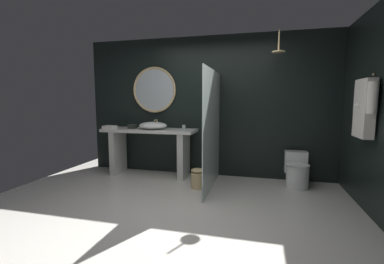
{
  "coord_description": "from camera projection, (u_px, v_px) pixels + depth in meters",
  "views": [
    {
      "loc": [
        0.97,
        -3.09,
        1.42
      ],
      "look_at": [
        -0.02,
        0.74,
        0.95
      ],
      "focal_mm": 24.96,
      "sensor_mm": 36.0,
      "label": 1
    }
  ],
  "objects": [
    {
      "name": "toilet",
      "position": [
        297.0,
        171.0,
        4.41
      ],
      "size": [
        0.37,
        0.57,
        0.56
      ],
      "color": "white",
      "rests_on": "ground_plane"
    },
    {
      "name": "waste_bin",
      "position": [
        198.0,
        178.0,
        4.34
      ],
      "size": [
        0.22,
        0.22,
        0.33
      ],
      "color": "#D6B77F",
      "rests_on": "ground_plane"
    },
    {
      "name": "shower_glass_panel",
      "position": [
        212.0,
        130.0,
        4.3
      ],
      "size": [
        0.02,
        1.45,
        1.9
      ],
      "primitive_type": "cube",
      "color": "silver",
      "rests_on": "ground_plane"
    },
    {
      "name": "tissue_box",
      "position": [
        132.0,
        127.0,
        5.05
      ],
      "size": [
        0.15,
        0.12,
        0.08
      ],
      "primitive_type": "cube",
      "color": "#282D28",
      "rests_on": "vanity_counter"
    },
    {
      "name": "folded_hand_towel",
      "position": [
        110.0,
        127.0,
        5.02
      ],
      "size": [
        0.23,
        0.2,
        0.06
      ],
      "primitive_type": "cube",
      "rotation": [
        0.0,
        0.0,
        -0.06
      ],
      "color": "silver",
      "rests_on": "vanity_counter"
    },
    {
      "name": "vessel_sink",
      "position": [
        153.0,
        125.0,
        4.97
      ],
      "size": [
        0.54,
        0.44,
        0.17
      ],
      "color": "white",
      "rests_on": "vanity_counter"
    },
    {
      "name": "back_wall_panel",
      "position": [
        208.0,
        107.0,
        5.05
      ],
      "size": [
        4.8,
        0.1,
        2.6
      ],
      "primitive_type": "cube",
      "color": "black",
      "rests_on": "ground_plane"
    },
    {
      "name": "ground_plane",
      "position": [
        179.0,
        213.0,
        3.38
      ],
      "size": [
        5.76,
        5.76,
        0.0
      ],
      "primitive_type": "plane",
      "color": "silver"
    },
    {
      "name": "rain_shower_head",
      "position": [
        279.0,
        50.0,
        4.12
      ],
      "size": [
        0.2,
        0.2,
        0.34
      ],
      "color": "#D6B77F"
    },
    {
      "name": "round_wall_mirror",
      "position": [
        154.0,
        90.0,
        5.19
      ],
      "size": [
        0.89,
        0.04,
        0.89
      ],
      "color": "#D6B77F"
    },
    {
      "name": "hanging_bathrobe",
      "position": [
        364.0,
        106.0,
        3.29
      ],
      "size": [
        0.2,
        0.57,
        0.79
      ],
      "color": "#D6B77F"
    },
    {
      "name": "vanity_counter",
      "position": [
        150.0,
        145.0,
        5.06
      ],
      "size": [
        1.77,
        0.57,
        0.89
      ],
      "color": "silver",
      "rests_on": "ground_plane"
    },
    {
      "name": "side_wall_right",
      "position": [
        373.0,
        110.0,
        3.37
      ],
      "size": [
        0.1,
        2.47,
        2.6
      ],
      "primitive_type": "cube",
      "color": "black",
      "rests_on": "ground_plane"
    },
    {
      "name": "tumbler_cup",
      "position": [
        184.0,
        127.0,
        4.86
      ],
      "size": [
        0.07,
        0.07,
        0.09
      ],
      "primitive_type": "cylinder",
      "color": "silver",
      "rests_on": "vanity_counter"
    }
  ]
}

